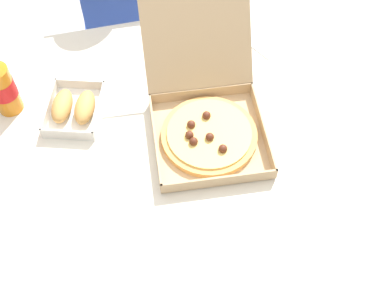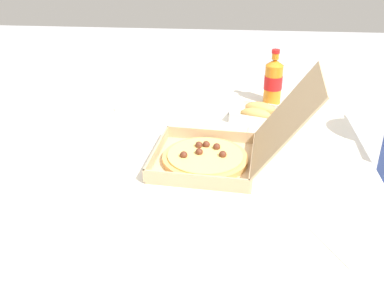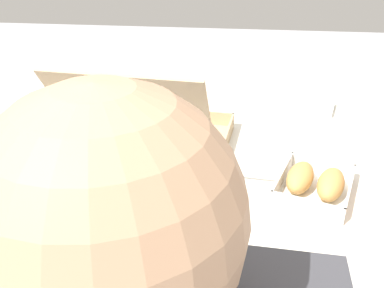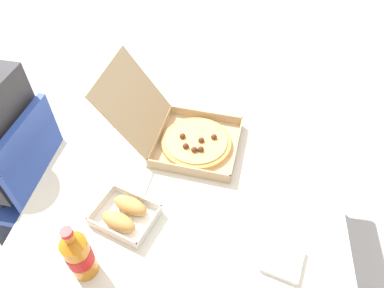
{
  "view_description": "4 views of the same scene",
  "coord_description": "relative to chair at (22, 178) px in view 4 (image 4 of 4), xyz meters",
  "views": [
    {
      "loc": [
        -0.18,
        -0.76,
        1.84
      ],
      "look_at": [
        -0.0,
        -0.02,
        0.72
      ],
      "focal_mm": 46.06,
      "sensor_mm": 36.0,
      "label": 1
    },
    {
      "loc": [
        1.26,
        0.07,
        1.39
      ],
      "look_at": [
        0.02,
        -0.04,
        0.76
      ],
      "focal_mm": 41.24,
      "sensor_mm": 36.0,
      "label": 2
    },
    {
      "loc": [
        -0.14,
        0.98,
        1.23
      ],
      "look_at": [
        -0.01,
        0.03,
        0.73
      ],
      "focal_mm": 38.98,
      "sensor_mm": 36.0,
      "label": 3
    },
    {
      "loc": [
        -0.84,
        -0.12,
        1.68
      ],
      "look_at": [
        0.0,
        0.01,
        0.77
      ],
      "focal_mm": 31.93,
      "sensor_mm": 36.0,
      "label": 4
    }
  ],
  "objects": [
    {
      "name": "ground_plane",
      "position": [
        0.05,
        -0.76,
        -0.48
      ],
      "size": [
        10.0,
        10.0,
        0.0
      ],
      "primitive_type": "plane",
      "color": "#B2B2B7"
    },
    {
      "name": "dining_table",
      "position": [
        0.05,
        -0.76,
        0.16
      ],
      "size": [
        1.29,
        1.05,
        0.71
      ],
      "color": "silver",
      "rests_on": "ground_plane"
    },
    {
      "name": "chair",
      "position": [
        0.0,
        0.0,
        0.0
      ],
      "size": [
        0.42,
        0.42,
        0.83
      ],
      "color": "#2D4CAD",
      "rests_on": "ground_plane"
    },
    {
      "name": "pizza_box_open",
      "position": [
        0.11,
        -0.72,
        0.27
      ],
      "size": [
        0.35,
        0.51,
        0.3
      ],
      "color": "tan",
      "rests_on": "dining_table"
    },
    {
      "name": "bread_side_box",
      "position": [
        -0.25,
        -0.58,
        0.26
      ],
      "size": [
        0.2,
        0.23,
        0.06
      ],
      "color": "white",
      "rests_on": "dining_table"
    },
    {
      "name": "cola_bottle",
      "position": [
        -0.43,
        -0.52,
        0.32
      ],
      "size": [
        0.07,
        0.07,
        0.22
      ],
      "color": "orange",
      "rests_on": "dining_table"
    },
    {
      "name": "paper_menu",
      "position": [
        0.42,
        -0.4,
        0.23
      ],
      "size": [
        0.26,
        0.23,
        0.0
      ],
      "primitive_type": "cube",
      "rotation": [
        0.0,
        0.0,
        0.47
      ],
      "color": "white",
      "rests_on": "dining_table"
    },
    {
      "name": "napkin_pile",
      "position": [
        -0.32,
        -1.08,
        0.24
      ],
      "size": [
        0.13,
        0.13,
        0.02
      ],
      "primitive_type": "cube",
      "rotation": [
        0.0,
        0.0,
        -0.26
      ],
      "color": "white",
      "rests_on": "dining_table"
    }
  ]
}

